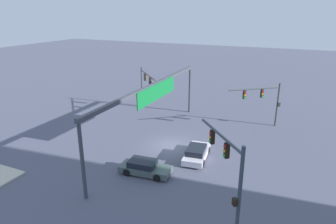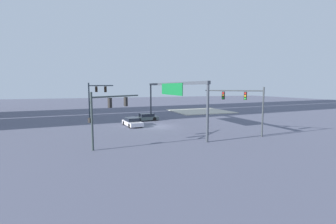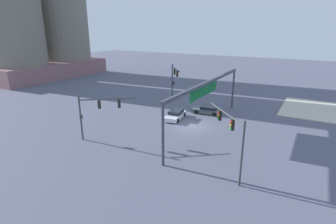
# 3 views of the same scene
# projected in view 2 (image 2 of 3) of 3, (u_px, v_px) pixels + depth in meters

# --- Properties ---
(ground_plane) EXTENTS (184.58, 184.58, 0.00)m
(ground_plane) POSITION_uv_depth(u_px,v_px,m) (157.00, 126.00, 33.71)
(ground_plane) COLOR #515467
(sidewalk_corner) EXTENTS (12.07, 12.40, 0.15)m
(sidewalk_corner) POSITION_uv_depth(u_px,v_px,m) (200.00, 111.00, 53.94)
(sidewalk_corner) COLOR beige
(sidewalk_corner) RESTS_ON ground
(traffic_signal_near_corner) EXTENTS (5.09, 4.77, 5.67)m
(traffic_signal_near_corner) POSITION_uv_depth(u_px,v_px,m) (245.00, 101.00, 27.25)
(traffic_signal_near_corner) COLOR #34393D
(traffic_signal_near_corner) RESTS_ON ground
(traffic_signal_opposite_side) EXTENTS (4.07, 5.37, 5.24)m
(traffic_signal_opposite_side) POSITION_uv_depth(u_px,v_px,m) (107.00, 108.00, 22.13)
(traffic_signal_opposite_side) COLOR #333E3D
(traffic_signal_opposite_side) RESTS_ON ground
(traffic_signal_cross_street) EXTENTS (4.67, 3.81, 6.37)m
(traffic_signal_cross_street) POSITION_uv_depth(u_px,v_px,m) (95.00, 95.00, 39.80)
(traffic_signal_cross_street) COLOR #313D47
(traffic_signal_cross_street) RESTS_ON ground
(overhead_sign_gantry) EXTENTS (22.20, 0.43, 6.29)m
(overhead_sign_gantry) POSITION_uv_depth(u_px,v_px,m) (171.00, 89.00, 33.64)
(overhead_sign_gantry) COLOR #383E47
(overhead_sign_gantry) RESTS_ON ground
(sedan_car_approaching) EXTENTS (4.67, 2.38, 1.21)m
(sedan_car_approaching) POSITION_uv_depth(u_px,v_px,m) (132.00, 122.00, 34.02)
(sedan_car_approaching) COLOR silver
(sedan_car_approaching) RESTS_ON ground
(sedan_car_waiting_far) EXTENTS (2.18, 4.51, 1.21)m
(sedan_car_waiting_far) POSITION_uv_depth(u_px,v_px,m) (146.00, 117.00, 39.20)
(sedan_car_waiting_far) COLOR #425051
(sedan_car_waiting_far) RESTS_ON ground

